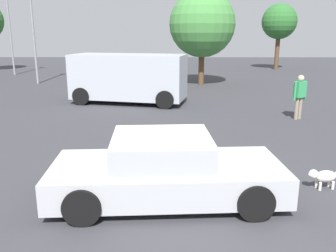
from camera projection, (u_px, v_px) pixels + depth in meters
ground_plane at (187, 199)px, 6.74m from camera, size 80.00×80.00×0.00m
sedan_foreground at (166, 170)px, 6.60m from camera, size 4.36×2.14×1.24m
dog at (323, 176)px, 7.12m from camera, size 0.68×0.31×0.42m
van_white at (129, 77)px, 15.69m from camera, size 5.23×3.02×2.13m
pedestrian at (300, 93)px, 12.71m from camera, size 0.51×0.40×1.60m
light_post_near at (8, 9)px, 25.31m from camera, size 0.44×0.44×7.01m
light_post_mid at (31, 11)px, 20.93m from camera, size 0.44×0.44×6.28m
tree_back_center at (202, 24)px, 20.57m from camera, size 3.82×3.82×5.45m
tree_far_right at (279, 22)px, 29.43m from camera, size 2.88×2.88×5.38m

